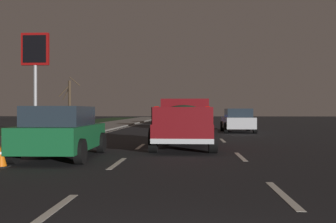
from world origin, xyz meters
TOP-DOWN VIEW (x-y plane):
  - ground at (27.00, 0.00)m, footprint 144.00×144.00m
  - sidewalk_shoulder at (27.00, 7.45)m, footprint 108.00×4.00m
  - grass_verge at (27.00, 12.45)m, footprint 108.00×6.00m
  - lane_markings at (30.43, 3.07)m, footprint 108.00×7.04m
  - pickup_truck at (12.99, -0.00)m, footprint 5.46×2.35m
  - sedan_blue at (39.12, -0.24)m, footprint 4.42×2.06m
  - sedan_green at (9.43, 3.63)m, footprint 4.45×2.10m
  - sedan_red at (30.63, 0.07)m, footprint 4.41×2.03m
  - sedan_silver at (24.65, -3.34)m, footprint 4.40×2.02m
  - gas_price_sign at (25.06, 10.33)m, footprint 0.27×1.90m
  - bare_tree_far at (38.20, 11.80)m, footprint 0.91×1.95m
  - traffic_cone_near at (7.35, 4.51)m, footprint 0.36×0.36m

SIDE VIEW (x-z plane):
  - ground at x=27.00m, z-range 0.00..0.00m
  - grass_verge at x=27.00m, z-range 0.00..0.01m
  - lane_markings at x=30.43m, z-range 0.00..0.01m
  - sidewalk_shoulder at x=27.00m, z-range 0.00..0.12m
  - traffic_cone_near at x=7.35m, z-range -0.01..0.57m
  - sedan_blue at x=39.12m, z-range 0.01..1.55m
  - sedan_green at x=9.43m, z-range 0.01..1.55m
  - sedan_red at x=30.63m, z-range 0.01..1.55m
  - sedan_silver at x=24.65m, z-range 0.01..1.55m
  - pickup_truck at x=12.99m, z-range 0.05..1.92m
  - bare_tree_far at x=38.20m, z-range -0.06..4.78m
  - gas_price_sign at x=25.06m, z-range 1.68..8.38m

